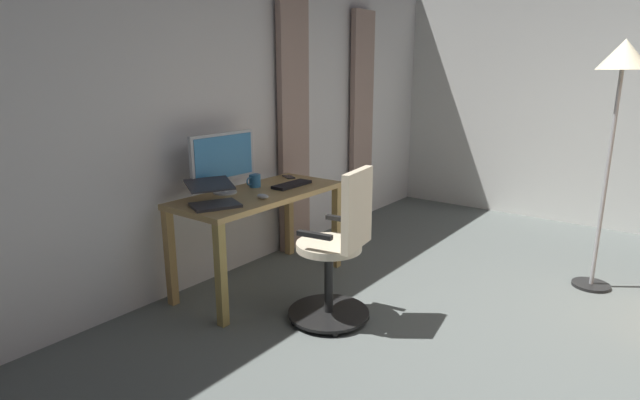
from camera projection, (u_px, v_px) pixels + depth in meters
The scene contains 12 objects.
back_room_partition at pixel (234, 111), 4.14m from camera, with size 6.24×0.10×2.67m, color silver.
curtain_left_panel at pixel (361, 120), 5.50m from camera, with size 0.37×0.06×2.27m, color gray.
curtain_right_panel at pixel (294, 129), 4.61m from camera, with size 0.38×0.06×2.27m, color gray.
desk at pixel (260, 206), 3.88m from camera, with size 1.39×0.61×0.75m.
office_chair at pixel (338, 253), 3.33m from camera, with size 0.56×0.56×1.06m.
computer_monitor at pixel (223, 159), 3.76m from camera, with size 0.61×0.18×0.46m.
computer_keyboard at pixel (292, 185), 4.05m from camera, with size 0.37×0.12×0.02m, color black.
laptop at pixel (213, 197), 3.47m from camera, with size 0.43×0.44×0.16m.
computer_mouse at pixel (263, 196), 3.65m from camera, with size 0.06×0.10×0.04m, color #B7BCC1.
cell_phone_by_monitor at pixel (289, 177), 4.38m from camera, with size 0.07×0.14×0.01m, color #232328.
mug_coffee at pixel (255, 181), 4.01m from camera, with size 0.14×0.09×0.10m.
floor_lamp at pixel (621, 77), 3.59m from camera, with size 0.35×0.35×1.87m.
Camera 1 is at (2.92, -0.06, 1.66)m, focal length 28.30 mm.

